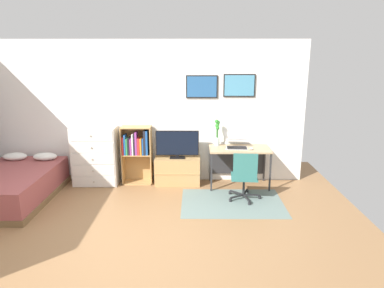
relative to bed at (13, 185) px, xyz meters
name	(u,v)px	position (x,y,z in m)	size (l,w,h in m)	color
ground_plane	(123,242)	(2.15, -1.38, -0.26)	(7.20, 7.20, 0.00)	#936B44
wall_back_with_posters	(146,112)	(2.17, 1.05, 1.10)	(6.12, 0.09, 2.70)	white
area_rug	(232,203)	(3.74, -0.11, -0.25)	(1.70, 1.20, 0.01)	slate
bed	(13,185)	(0.00, 0.00, 0.00)	(1.30, 1.98, 0.63)	brown
dresser	(96,156)	(1.22, 0.77, 0.30)	(0.83, 0.46, 1.12)	white
bookshelf	(137,149)	(2.00, 0.83, 0.42)	(0.57, 0.30, 1.11)	tan
tv_stand	(178,171)	(2.78, 0.79, 0.00)	(0.85, 0.41, 0.52)	tan
television	(177,145)	(2.78, 0.77, 0.53)	(0.81, 0.16, 0.53)	black
desk	(239,154)	(3.94, 0.77, 0.35)	(1.12, 0.60, 0.74)	tan
office_chair	(245,175)	(3.95, -0.01, 0.20)	(0.57, 0.58, 0.86)	#232326
laptop	(237,144)	(3.89, 0.75, 0.55)	(0.40, 0.43, 0.17)	#B7B7BC
computer_mouse	(251,148)	(4.15, 0.61, 0.50)	(0.06, 0.10, 0.03)	silver
bamboo_vase	(217,132)	(3.54, 0.88, 0.75)	(0.10, 0.09, 0.51)	silver
wine_glass	(227,142)	(3.69, 0.61, 0.62)	(0.07, 0.07, 0.18)	silver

